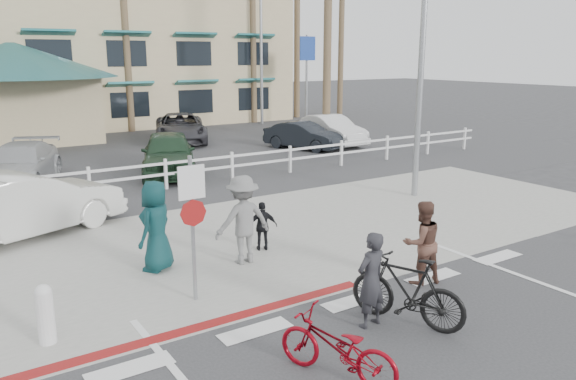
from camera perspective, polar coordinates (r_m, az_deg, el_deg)
ground at (r=9.75m, az=8.97°, el=-12.38°), size 140.00×140.00×0.00m
bike_path at (r=8.57m, az=18.36°, el=-16.83°), size 12.00×16.00×0.01m
sidewalk_plaza at (r=13.16m, az=-4.30°, el=-5.24°), size 22.00×7.00×0.01m
cross_street at (r=16.63m, az=-11.01°, el=-1.43°), size 40.00×5.00×0.01m
parking_lot at (r=25.50m, az=-19.23°, el=3.26°), size 50.00×16.00×0.01m
curb_red at (r=9.22m, az=-10.84°, el=-14.02°), size 7.00×0.25×0.02m
rail_fence at (r=18.50m, az=-12.02°, el=1.62°), size 29.40×0.16×1.00m
building at (r=38.29m, az=-21.95°, el=14.76°), size 28.00×16.00×11.30m
sign_post at (r=9.78m, az=-9.69°, el=-3.20°), size 0.50×0.10×2.90m
bollard_0 at (r=9.30m, az=-23.43°, el=-11.50°), size 0.26×0.26×0.95m
streetlight_0 at (r=17.27m, az=13.49°, el=14.09°), size 0.60×2.00×9.00m
streetlight_1 at (r=35.34m, az=-2.74°, el=14.40°), size 0.60×2.00×9.50m
info_sign at (r=34.78m, az=1.90°, el=11.21°), size 1.20×0.16×5.60m
palm_5 at (r=33.05m, az=-16.31°, el=16.99°), size 4.00×4.00×13.00m
palm_7 at (r=36.31m, az=-3.63°, el=17.92°), size 4.00×4.00×14.00m
palm_8 at (r=39.31m, az=0.94°, el=18.35°), size 4.00×4.00×15.00m
palm_9 at (r=40.21m, az=5.47°, el=16.75°), size 4.00×4.00×13.00m
bike_red at (r=7.76m, az=4.99°, el=-15.65°), size 1.28×1.84×0.92m
rider_red at (r=9.04m, az=8.42°, el=-9.03°), size 0.62×0.45×1.58m
bike_black at (r=9.30m, az=12.01°, el=-9.94°), size 1.26×1.99×1.16m
rider_black at (r=10.88m, az=13.44°, el=-5.21°), size 0.90×0.77×1.61m
pedestrian_a at (r=11.60m, az=-4.61°, el=-3.04°), size 1.23×0.73×1.86m
pedestrian_child at (r=12.42m, az=-2.58°, el=-3.71°), size 0.70×0.51×1.11m
pedestrian_b at (r=11.48m, az=-13.26°, el=-3.58°), size 1.07×1.02×1.85m
car_white_sedan at (r=14.70m, az=-25.31°, el=-1.35°), size 5.04×3.27×1.57m
lot_car_1 at (r=20.68m, az=-25.59°, el=2.33°), size 3.67×5.06×1.36m
lot_car_2 at (r=20.72m, az=-12.06°, el=3.67°), size 3.37×4.92×1.56m
lot_car_3 at (r=25.86m, az=1.62°, el=5.55°), size 2.59×4.01×1.25m
lot_car_5 at (r=28.41m, az=-10.86°, el=6.22°), size 3.99×5.63×1.43m
lot_car_6 at (r=27.25m, az=4.39°, el=6.09°), size 1.63×4.31×1.41m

